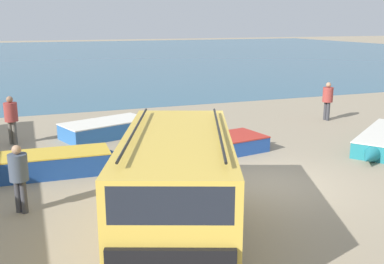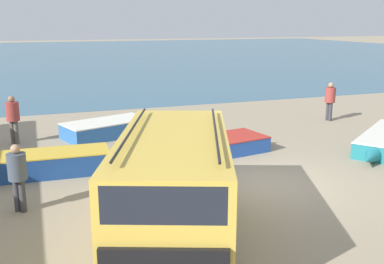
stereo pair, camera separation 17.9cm
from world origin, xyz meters
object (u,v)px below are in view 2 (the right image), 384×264
fishing_rowboat_1 (222,145)px  fishing_rowboat_3 (110,128)px  fisherman_2 (330,98)px  parked_van (174,182)px  fisherman_0 (17,172)px  fisherman_1 (13,115)px  fishing_rowboat_2 (55,163)px

fishing_rowboat_1 → fishing_rowboat_3: bearing=121.1°
fisherman_2 → fishing_rowboat_1: bearing=20.1°
parked_van → fishing_rowboat_1: bearing=168.3°
fisherman_0 → parked_van: bearing=-88.8°
fishing_rowboat_3 → fisherman_2: 9.84m
fisherman_0 → fisherman_2: (12.99, 6.01, 0.05)m
fishing_rowboat_1 → fisherman_1: fisherman_1 is taller
fisherman_0 → fisherman_1: fisherman_1 is taller
parked_van → fisherman_2: size_ratio=3.27×
fishing_rowboat_2 → fisherman_1: (-1.22, 3.95, 0.73)m
parked_van → fisherman_0: size_ratio=3.44×
fishing_rowboat_1 → fisherman_1: (-6.73, 3.61, 0.79)m
fisherman_2 → fisherman_1: bearing=-7.4°
parked_van → fisherman_1: bearing=-139.0°
fisherman_1 → fisherman_2: 13.29m
parked_van → fishing_rowboat_3: (0.14, 8.98, -0.90)m
parked_van → fishing_rowboat_1: 6.41m
fishing_rowboat_1 → fisherman_1: size_ratio=2.25×
fishing_rowboat_3 → fisherman_1: (-3.48, -0.02, 0.76)m
fishing_rowboat_1 → fishing_rowboat_3: fishing_rowboat_3 is taller
parked_van → fishing_rowboat_2: bearing=-136.5°
parked_van → fisherman_0: parked_van is taller
parked_van → fishing_rowboat_2: 5.52m
fisherman_2 → fisherman_0: bearing=19.7°
parked_van → fishing_rowboat_3: size_ratio=1.37×
fishing_rowboat_1 → fisherman_2: (6.55, 3.09, 0.77)m
fishing_rowboat_3 → fishing_rowboat_1: bearing=-68.0°
parked_van → fisherman_0: 3.91m
fishing_rowboat_2 → fishing_rowboat_3: fishing_rowboat_2 is taller
fishing_rowboat_2 → fisherman_0: 2.81m
fishing_rowboat_2 → fisherman_2: 12.56m
fishing_rowboat_1 → fisherman_0: 7.10m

